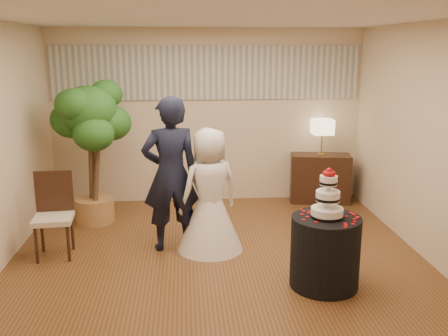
{
  "coord_description": "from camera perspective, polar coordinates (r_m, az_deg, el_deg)",
  "views": [
    {
      "loc": [
        -0.37,
        -5.54,
        2.51
      ],
      "look_at": [
        0.1,
        0.4,
        1.05
      ],
      "focal_mm": 40.0,
      "sensor_mm": 36.0,
      "label": 1
    }
  ],
  "objects": [
    {
      "name": "floor",
      "position": [
        6.1,
        -0.65,
        -10.55
      ],
      "size": [
        5.0,
        5.0,
        0.0
      ],
      "primitive_type": "cube",
      "color": "brown",
      "rests_on": "ground"
    },
    {
      "name": "ceiling",
      "position": [
        5.56,
        -0.73,
        16.75
      ],
      "size": [
        5.0,
        5.0,
        0.0
      ],
      "primitive_type": "cube",
      "color": "white",
      "rests_on": "wall_back"
    },
    {
      "name": "wall_back",
      "position": [
        8.13,
        -1.89,
        5.9
      ],
      "size": [
        5.0,
        0.06,
        2.8
      ],
      "primitive_type": "cube",
      "color": "beige",
      "rests_on": "ground"
    },
    {
      "name": "wall_front",
      "position": [
        3.26,
        2.32,
        -6.14
      ],
      "size": [
        5.0,
        0.06,
        2.8
      ],
      "primitive_type": "cube",
      "color": "beige",
      "rests_on": "ground"
    },
    {
      "name": "wall_right",
      "position": [
        6.34,
        22.5,
        2.63
      ],
      "size": [
        0.06,
        5.0,
        2.8
      ],
      "primitive_type": "cube",
      "color": "beige",
      "rests_on": "ground"
    },
    {
      "name": "mural_border",
      "position": [
        8.04,
        -1.92,
        10.83
      ],
      "size": [
        4.9,
        0.02,
        0.85
      ],
      "primitive_type": "cube",
      "color": "#AEAEA0",
      "rests_on": "wall_back"
    },
    {
      "name": "groom",
      "position": [
        6.19,
        -6.12,
        -0.74
      ],
      "size": [
        0.78,
        0.59,
        1.94
      ],
      "primitive_type": "imported",
      "rotation": [
        0.0,
        0.0,
        3.33
      ],
      "color": "black",
      "rests_on": "floor"
    },
    {
      "name": "bride",
      "position": [
        6.18,
        -1.64,
        -2.51
      ],
      "size": [
        1.09,
        1.09,
        1.56
      ],
      "primitive_type": "imported",
      "rotation": [
        0.0,
        0.0,
        3.55
      ],
      "color": "white",
      "rests_on": "floor"
    },
    {
      "name": "cake_table",
      "position": [
        5.47,
        11.46,
        -9.37
      ],
      "size": [
        0.76,
        0.76,
        0.77
      ],
      "primitive_type": "cylinder",
      "rotation": [
        0.0,
        0.0,
        0.04
      ],
      "color": "black",
      "rests_on": "floor"
    },
    {
      "name": "wedding_cake",
      "position": [
        5.25,
        11.8,
        -2.8
      ],
      "size": [
        0.34,
        0.34,
        0.53
      ],
      "primitive_type": null,
      "color": "white",
      "rests_on": "cake_table"
    },
    {
      "name": "console",
      "position": [
        8.35,
        10.92,
        -1.16
      ],
      "size": [
        1.01,
        0.57,
        0.79
      ],
      "primitive_type": "cube",
      "rotation": [
        0.0,
        0.0,
        -0.16
      ],
      "color": "#311C11",
      "rests_on": "floor"
    },
    {
      "name": "table_lamp",
      "position": [
        8.21,
        11.14,
        3.48
      ],
      "size": [
        0.32,
        0.32,
        0.58
      ],
      "primitive_type": null,
      "color": "beige",
      "rests_on": "console"
    },
    {
      "name": "ficus_tree",
      "position": [
        7.33,
        -14.95,
        1.78
      ],
      "size": [
        1.08,
        1.08,
        2.09
      ],
      "primitive_type": null,
      "rotation": [
        0.0,
        0.0,
        -3.05
      ],
      "color": "#255D1D",
      "rests_on": "floor"
    },
    {
      "name": "side_chair",
      "position": [
        6.38,
        -18.96,
        -5.23
      ],
      "size": [
        0.51,
        0.53,
        1.03
      ],
      "primitive_type": null,
      "rotation": [
        0.0,
        0.0,
        0.08
      ],
      "color": "#311C11",
      "rests_on": "floor"
    }
  ]
}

